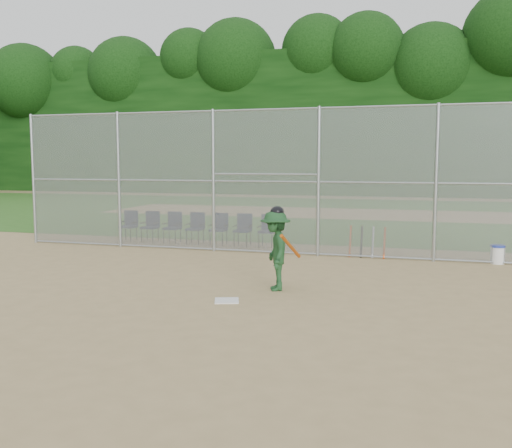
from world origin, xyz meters
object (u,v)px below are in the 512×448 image
(home_plate, at_px, (227,301))
(water_cooler, at_px, (498,254))
(batter_at_plate, at_px, (275,250))
(chair_0, at_px, (128,226))

(home_plate, distance_m, water_cooler, 7.64)
(batter_at_plate, bearing_deg, water_cooler, 44.03)
(home_plate, height_order, chair_0, chair_0)
(water_cooler, distance_m, chair_0, 11.03)
(chair_0, bearing_deg, home_plate, -49.41)
(water_cooler, bearing_deg, batter_at_plate, -135.97)
(chair_0, bearing_deg, batter_at_plate, -41.15)
(batter_at_plate, height_order, chair_0, batter_at_plate)
(batter_at_plate, bearing_deg, chair_0, 138.85)
(home_plate, bearing_deg, chair_0, 130.59)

